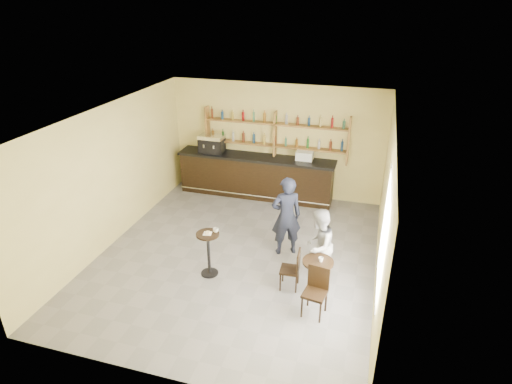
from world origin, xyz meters
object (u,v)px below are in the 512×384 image
(pastry_case, at_px, (305,156))
(patron_second, at_px, (319,245))
(man_main, at_px, (286,216))
(chair_south, at_px, (315,293))
(pedestal_table, at_px, (209,254))
(chair_west, at_px, (290,269))
(cafe_table, at_px, (317,277))
(bar_counter, at_px, (256,176))
(espresso_machine, at_px, (212,144))

(pastry_case, relative_size, patron_second, 0.30)
(man_main, xyz_separation_m, chair_south, (0.96, -1.88, -0.45))
(pedestal_table, bearing_deg, chair_west, 0.85)
(cafe_table, bearing_deg, chair_south, -85.24)
(cafe_table, distance_m, chair_west, 0.55)
(bar_counter, bearing_deg, man_main, -61.26)
(man_main, bearing_deg, espresso_machine, -70.33)
(bar_counter, distance_m, patron_second, 4.17)
(pastry_case, bearing_deg, espresso_machine, 171.26)
(man_main, bearing_deg, chair_south, 90.79)
(espresso_machine, bearing_deg, chair_south, -53.09)
(pastry_case, relative_size, chair_south, 0.50)
(man_main, relative_size, chair_south, 1.97)
(bar_counter, relative_size, pastry_case, 9.54)
(chair_west, distance_m, patron_second, 0.76)
(pedestal_table, bearing_deg, chair_south, -15.18)
(pedestal_table, relative_size, chair_west, 1.14)
(pastry_case, xyz_separation_m, patron_second, (0.94, -3.46, -0.57))
(pedestal_table, distance_m, patron_second, 2.25)
(cafe_table, xyz_separation_m, chair_west, (-0.55, 0.05, 0.05))
(bar_counter, height_order, man_main, man_main)
(espresso_machine, xyz_separation_m, cafe_table, (3.70, -3.98, -1.08))
(bar_counter, height_order, patron_second, patron_second)
(pastry_case, bearing_deg, patron_second, -83.48)
(chair_west, height_order, patron_second, patron_second)
(bar_counter, distance_m, pedestal_table, 3.96)
(bar_counter, relative_size, chair_west, 5.24)
(man_main, height_order, chair_south, man_main)
(espresso_machine, bearing_deg, pedestal_table, -72.29)
(patron_second, bearing_deg, espresso_machine, -121.16)
(espresso_machine, height_order, man_main, man_main)
(man_main, xyz_separation_m, patron_second, (0.84, -0.76, -0.14))
(bar_counter, xyz_separation_m, espresso_machine, (-1.31, 0.00, 0.85))
(chair_west, bearing_deg, man_main, -167.31)
(pastry_case, height_order, chair_south, pastry_case)
(chair_south, bearing_deg, man_main, 126.57)
(man_main, relative_size, cafe_table, 2.44)
(pedestal_table, distance_m, chair_south, 2.38)
(chair_west, bearing_deg, pedestal_table, -92.77)
(pedestal_table, relative_size, chair_south, 1.04)
(espresso_machine, bearing_deg, bar_counter, -2.43)
(pedestal_table, xyz_separation_m, chair_west, (1.70, 0.03, -0.06))
(pedestal_table, distance_m, man_main, 1.89)
(espresso_machine, xyz_separation_m, pedestal_table, (1.45, -3.95, -0.97))
(cafe_table, height_order, patron_second, patron_second)
(cafe_table, xyz_separation_m, chair_south, (0.05, -0.60, 0.09))
(espresso_machine, height_order, patron_second, espresso_machine)
(bar_counter, relative_size, man_main, 2.42)
(cafe_table, relative_size, patron_second, 0.48)
(bar_counter, xyz_separation_m, chair_south, (2.44, -4.58, -0.14))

